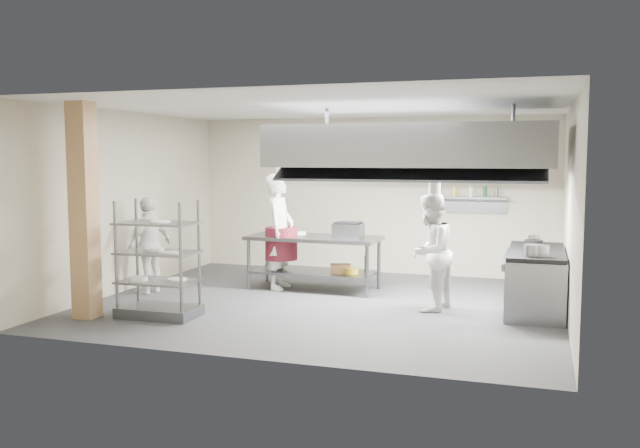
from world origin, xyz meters
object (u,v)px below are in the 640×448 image
(griddle, at_px, (348,230))
(stockpot, at_px, (540,251))
(pass_rack, at_px, (158,259))
(chef_plating, at_px, (150,245))
(island, at_px, (314,263))
(chef_head, at_px, (280,232))
(chef_line, at_px, (430,252))
(cooking_range, at_px, (536,282))

(griddle, bearing_deg, stockpot, -21.09)
(pass_rack, xyz_separation_m, chef_plating, (-1.03, 1.44, -0.03))
(island, relative_size, griddle, 4.71)
(chef_head, height_order, chef_line, chef_head)
(island, bearing_deg, stockpot, -16.92)
(cooking_range, xyz_separation_m, stockpot, (0.05, -0.69, 0.56))
(pass_rack, height_order, cooking_range, pass_rack)
(chef_head, bearing_deg, griddle, -87.62)
(stockpot, bearing_deg, chef_plating, 179.24)
(island, relative_size, chef_plating, 1.40)
(chef_line, bearing_deg, pass_rack, -51.03)
(chef_line, distance_m, griddle, 1.81)
(chef_line, height_order, stockpot, chef_line)
(cooking_range, distance_m, stockpot, 0.89)
(chef_head, height_order, griddle, chef_head)
(island, height_order, pass_rack, pass_rack)
(island, xyz_separation_m, griddle, (0.60, 0.01, 0.57))
(island, height_order, chef_line, chef_line)
(pass_rack, relative_size, stockpot, 7.24)
(chef_plating, relative_size, griddle, 3.36)
(island, bearing_deg, griddle, 2.60)
(island, distance_m, cooking_range, 3.63)
(chef_plating, relative_size, stockpot, 7.01)
(griddle, bearing_deg, chef_plating, -159.45)
(chef_line, bearing_deg, cooking_range, 122.25)
(chef_head, xyz_separation_m, chef_line, (2.69, -0.85, -0.12))
(pass_rack, distance_m, stockpot, 5.27)
(griddle, bearing_deg, chef_line, -32.25)
(chef_head, relative_size, chef_line, 1.14)
(griddle, bearing_deg, island, -178.05)
(pass_rack, bearing_deg, chef_plating, 124.35)
(island, distance_m, chef_line, 2.36)
(chef_line, relative_size, chef_plating, 1.08)
(chef_plating, xyz_separation_m, stockpot, (6.13, -0.08, 0.18))
(pass_rack, bearing_deg, stockpot, 13.49)
(chef_line, relative_size, griddle, 3.63)
(griddle, relative_size, stockpot, 2.09)
(cooking_range, distance_m, chef_head, 4.23)
(cooking_range, bearing_deg, pass_rack, -157.92)
(island, bearing_deg, pass_rack, -118.47)
(pass_rack, bearing_deg, chef_line, 22.57)
(chef_line, bearing_deg, stockpot, 96.40)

